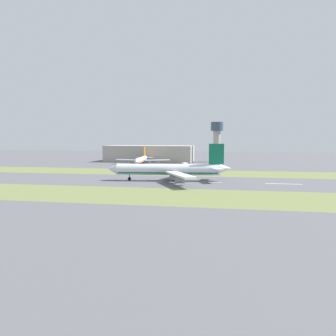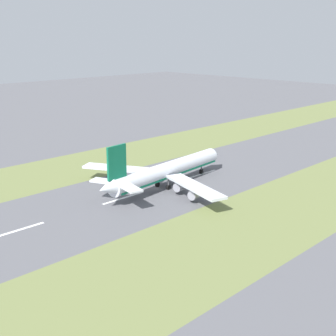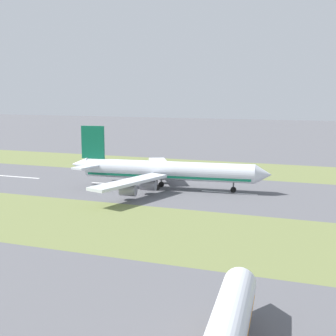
# 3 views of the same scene
# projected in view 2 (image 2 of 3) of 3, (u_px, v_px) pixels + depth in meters

# --- Properties ---
(ground_plane) EXTENTS (800.00, 800.00, 0.00)m
(ground_plane) POSITION_uv_depth(u_px,v_px,m) (156.00, 188.00, 170.91)
(ground_plane) COLOR #56565B
(grass_median_west) EXTENTS (40.00, 600.00, 0.01)m
(grass_median_west) POSITION_uv_depth(u_px,v_px,m) (84.00, 165.00, 201.62)
(grass_median_west) COLOR olive
(grass_median_west) RESTS_ON ground
(grass_median_east) EXTENTS (40.00, 600.00, 0.01)m
(grass_median_east) POSITION_uv_depth(u_px,v_px,m) (259.00, 222.00, 140.20)
(grass_median_east) COLOR olive
(grass_median_east) RESTS_ON ground
(centreline_dash_near) EXTENTS (1.20, 18.00, 0.01)m
(centreline_dash_near) POSITION_uv_depth(u_px,v_px,m) (16.00, 231.00, 133.53)
(centreline_dash_near) COLOR silver
(centreline_dash_near) RESTS_ON ground
(centreline_dash_mid) EXTENTS (1.20, 18.00, 0.01)m
(centreline_dash_mid) POSITION_uv_depth(u_px,v_px,m) (124.00, 198.00, 160.64)
(centreline_dash_mid) COLOR silver
(centreline_dash_mid) RESTS_ON ground
(centreline_dash_far) EXTENTS (1.20, 18.00, 0.01)m
(centreline_dash_far) POSITION_uv_depth(u_px,v_px,m) (201.00, 174.00, 187.74)
(centreline_dash_far) COLOR silver
(centreline_dash_far) RESTS_ON ground
(airplane_main_jet) EXTENTS (63.79, 67.21, 20.20)m
(airplane_main_jet) POSITION_uv_depth(u_px,v_px,m) (165.00, 172.00, 170.10)
(airplane_main_jet) COLOR silver
(airplane_main_jet) RESTS_ON ground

